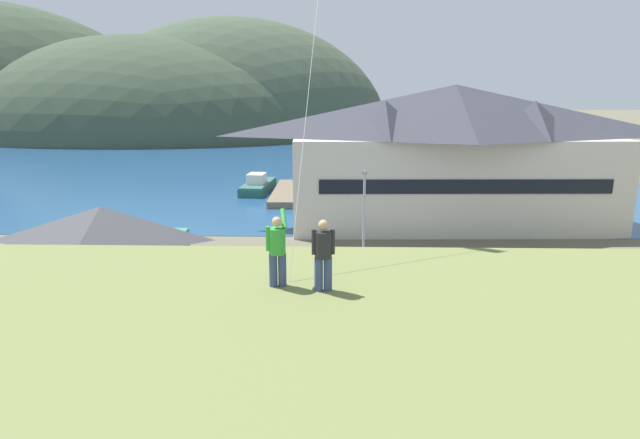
{
  "coord_description": "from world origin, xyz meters",
  "views": [
    {
      "loc": [
        0.91,
        -22.17,
        11.25
      ],
      "look_at": [
        0.13,
        9.0,
        3.62
      ],
      "focal_mm": 29.73,
      "sensor_mm": 36.0,
      "label": 1
    }
  ],
  "objects_px": {
    "parked_car_front_row_red": "(255,276)",
    "person_companion": "(323,253)",
    "parked_car_mid_row_far": "(534,327)",
    "person_kite_flyer": "(277,248)",
    "wharf_dock": "(289,193)",
    "parked_car_mid_row_center": "(46,269)",
    "parked_car_mid_row_near": "(531,273)",
    "parked_car_back_row_right": "(356,323)",
    "storage_shed_near_lot": "(106,259)",
    "moored_boat_wharfside": "(258,185)",
    "parking_light_pole": "(364,212)",
    "harbor_lodge": "(453,153)",
    "parked_car_corner_spot": "(359,281)"
  },
  "relations": [
    {
      "from": "harbor_lodge",
      "to": "person_kite_flyer",
      "type": "height_order",
      "value": "harbor_lodge"
    },
    {
      "from": "parked_car_mid_row_far",
      "to": "harbor_lodge",
      "type": "bearing_deg",
      "value": 87.47
    },
    {
      "from": "wharf_dock",
      "to": "parked_car_corner_spot",
      "type": "bearing_deg",
      "value": -77.8
    },
    {
      "from": "parked_car_mid_row_near",
      "to": "storage_shed_near_lot",
      "type": "bearing_deg",
      "value": -170.8
    },
    {
      "from": "parked_car_front_row_red",
      "to": "parking_light_pole",
      "type": "distance_m",
      "value": 8.31
    },
    {
      "from": "wharf_dock",
      "to": "parking_light_pole",
      "type": "bearing_deg",
      "value": -74.12
    },
    {
      "from": "parked_car_front_row_red",
      "to": "parking_light_pole",
      "type": "xyz_separation_m",
      "value": [
        6.36,
        4.62,
        2.68
      ]
    },
    {
      "from": "moored_boat_wharfside",
      "to": "parked_car_corner_spot",
      "type": "bearing_deg",
      "value": -72.45
    },
    {
      "from": "harbor_lodge",
      "to": "parking_light_pole",
      "type": "bearing_deg",
      "value": -124.51
    },
    {
      "from": "parked_car_mid_row_near",
      "to": "person_companion",
      "type": "distance_m",
      "value": 21.6
    },
    {
      "from": "person_kite_flyer",
      "to": "moored_boat_wharfside",
      "type": "bearing_deg",
      "value": 98.73
    },
    {
      "from": "moored_boat_wharfside",
      "to": "parked_car_mid_row_far",
      "type": "distance_m",
      "value": 41.21
    },
    {
      "from": "parked_car_front_row_red",
      "to": "person_companion",
      "type": "distance_m",
      "value": 17.92
    },
    {
      "from": "harbor_lodge",
      "to": "parked_car_mid_row_near",
      "type": "distance_m",
      "value": 16.24
    },
    {
      "from": "moored_boat_wharfside",
      "to": "parking_light_pole",
      "type": "bearing_deg",
      "value": -68.3
    },
    {
      "from": "parked_car_mid_row_near",
      "to": "person_kite_flyer",
      "type": "distance_m",
      "value": 22.01
    },
    {
      "from": "parked_car_mid_row_far",
      "to": "person_kite_flyer",
      "type": "height_order",
      "value": "person_kite_flyer"
    },
    {
      "from": "harbor_lodge",
      "to": "wharf_dock",
      "type": "bearing_deg",
      "value": 140.04
    },
    {
      "from": "moored_boat_wharfside",
      "to": "parked_car_front_row_red",
      "type": "bearing_deg",
      "value": -82.39
    },
    {
      "from": "parked_car_corner_spot",
      "to": "parked_car_mid_row_near",
      "type": "xyz_separation_m",
      "value": [
        9.91,
        1.45,
        0.0
      ]
    },
    {
      "from": "person_kite_flyer",
      "to": "person_companion",
      "type": "height_order",
      "value": "person_kite_flyer"
    },
    {
      "from": "parked_car_mid_row_far",
      "to": "person_kite_flyer",
      "type": "xyz_separation_m",
      "value": [
        -10.28,
        -9.64,
        6.47
      ]
    },
    {
      "from": "parked_car_mid_row_far",
      "to": "parked_car_front_row_red",
      "type": "bearing_deg",
      "value": 154.86
    },
    {
      "from": "parked_car_mid_row_far",
      "to": "parking_light_pole",
      "type": "relative_size",
      "value": 0.69
    },
    {
      "from": "parked_car_corner_spot",
      "to": "person_companion",
      "type": "relative_size",
      "value": 2.49
    },
    {
      "from": "harbor_lodge",
      "to": "moored_boat_wharfside",
      "type": "height_order",
      "value": "harbor_lodge"
    },
    {
      "from": "moored_boat_wharfside",
      "to": "person_kite_flyer",
      "type": "distance_m",
      "value": 47.98
    },
    {
      "from": "moored_boat_wharfside",
      "to": "person_kite_flyer",
      "type": "height_order",
      "value": "person_kite_flyer"
    },
    {
      "from": "harbor_lodge",
      "to": "parking_light_pole",
      "type": "relative_size",
      "value": 4.51
    },
    {
      "from": "parked_car_mid_row_far",
      "to": "parking_light_pole",
      "type": "height_order",
      "value": "parking_light_pole"
    },
    {
      "from": "moored_boat_wharfside",
      "to": "person_companion",
      "type": "xyz_separation_m",
      "value": [
        8.33,
        -47.23,
        6.8
      ]
    },
    {
      "from": "wharf_dock",
      "to": "person_companion",
      "type": "relative_size",
      "value": 7.7
    },
    {
      "from": "parked_car_mid_row_near",
      "to": "person_companion",
      "type": "xyz_separation_m",
      "value": [
        -11.58,
        -17.06,
        6.46
      ]
    },
    {
      "from": "person_kite_flyer",
      "to": "parked_car_mid_row_center",
      "type": "bearing_deg",
      "value": 132.7
    },
    {
      "from": "parking_light_pole",
      "to": "parked_car_back_row_right",
      "type": "bearing_deg",
      "value": -94.91
    },
    {
      "from": "moored_boat_wharfside",
      "to": "parked_car_back_row_right",
      "type": "height_order",
      "value": "moored_boat_wharfside"
    },
    {
      "from": "parked_car_mid_row_center",
      "to": "parked_car_mid_row_near",
      "type": "distance_m",
      "value": 28.13
    },
    {
      "from": "person_kite_flyer",
      "to": "parked_car_mid_row_far",
      "type": "bearing_deg",
      "value": 43.14
    },
    {
      "from": "storage_shed_near_lot",
      "to": "parked_car_corner_spot",
      "type": "bearing_deg",
      "value": 9.85
    },
    {
      "from": "harbor_lodge",
      "to": "person_kite_flyer",
      "type": "distance_m",
      "value": 34.06
    },
    {
      "from": "parked_car_back_row_right",
      "to": "person_kite_flyer",
      "type": "bearing_deg",
      "value": -103.62
    },
    {
      "from": "harbor_lodge",
      "to": "parked_car_mid_row_center",
      "type": "relative_size",
      "value": 6.5
    },
    {
      "from": "moored_boat_wharfside",
      "to": "parked_car_corner_spot",
      "type": "xyz_separation_m",
      "value": [
        10.0,
        -31.63,
        0.34
      ]
    },
    {
      "from": "wharf_dock",
      "to": "person_companion",
      "type": "bearing_deg",
      "value": -84.09
    },
    {
      "from": "parked_car_mid_row_center",
      "to": "parked_car_mid_row_far",
      "type": "xyz_separation_m",
      "value": [
        25.71,
        -7.08,
        0.0
      ]
    },
    {
      "from": "storage_shed_near_lot",
      "to": "person_kite_flyer",
      "type": "bearing_deg",
      "value": -52.12
    },
    {
      "from": "parked_car_corner_spot",
      "to": "parked_car_front_row_red",
      "type": "bearing_deg",
      "value": 174.31
    },
    {
      "from": "parked_car_back_row_right",
      "to": "person_companion",
      "type": "height_order",
      "value": "person_companion"
    },
    {
      "from": "wharf_dock",
      "to": "parked_car_front_row_red",
      "type": "bearing_deg",
      "value": -89.08
    },
    {
      "from": "parked_car_back_row_right",
      "to": "person_kite_flyer",
      "type": "xyz_separation_m",
      "value": [
        -2.39,
        -9.86,
        6.47
      ]
    }
  ]
}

